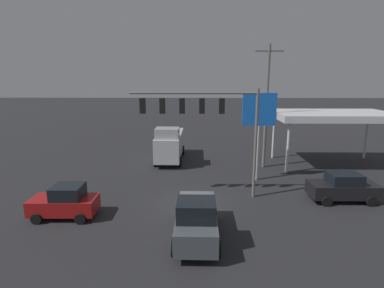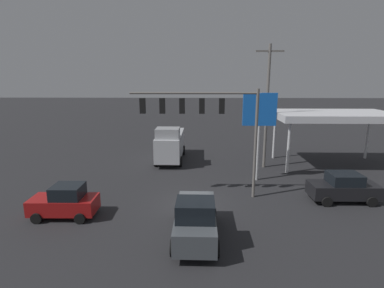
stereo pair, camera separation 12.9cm
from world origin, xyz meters
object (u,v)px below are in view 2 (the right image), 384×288
at_px(pickup_parked, 196,219).
at_px(delivery_truck, 170,144).
at_px(utility_pole, 267,105).
at_px(sedan_waiting, 343,187).
at_px(traffic_signal_assembly, 203,114).
at_px(price_sign, 259,115).
at_px(hatchback_crossing, 65,202).

relative_size(pickup_parked, delivery_truck, 0.76).
xyz_separation_m(utility_pole, pickup_parked, (6.17, 12.63, -4.61)).
bearing_deg(sedan_waiting, delivery_truck, -38.64).
distance_m(utility_pole, delivery_truck, 9.88).
bearing_deg(delivery_truck, pickup_parked, 11.02).
height_order(traffic_signal_assembly, sedan_waiting, traffic_signal_assembly).
bearing_deg(utility_pole, delivery_truck, -13.17).
bearing_deg(delivery_truck, traffic_signal_assembly, 19.61).
xyz_separation_m(traffic_signal_assembly, delivery_truck, (3.08, -9.09, -4.02)).
bearing_deg(delivery_truck, price_sign, 54.04).
bearing_deg(sedan_waiting, hatchback_crossing, 7.97).
height_order(delivery_truck, hatchback_crossing, delivery_truck).
height_order(traffic_signal_assembly, pickup_parked, traffic_signal_assembly).
distance_m(traffic_signal_assembly, utility_pole, 9.06).
relative_size(traffic_signal_assembly, price_sign, 1.21).
height_order(pickup_parked, hatchback_crossing, pickup_parked).
bearing_deg(hatchback_crossing, price_sign, -152.36).
distance_m(traffic_signal_assembly, pickup_parked, 7.27).
relative_size(traffic_signal_assembly, sedan_waiting, 1.89).
bearing_deg(pickup_parked, utility_pole, 154.65).
xyz_separation_m(delivery_truck, hatchback_crossing, (5.10, 12.35, -0.75)).
bearing_deg(pickup_parked, delivery_truck, -169.19).
bearing_deg(delivery_truck, hatchback_crossing, -21.54).
xyz_separation_m(traffic_signal_assembly, sedan_waiting, (-9.33, 0.60, -4.77)).
relative_size(pickup_parked, hatchback_crossing, 1.37).
relative_size(traffic_signal_assembly, pickup_parked, 1.60).
bearing_deg(pickup_parked, hatchback_crossing, -106.16).
distance_m(price_sign, hatchback_crossing, 14.89).
relative_size(utility_pole, hatchback_crossing, 2.84).
bearing_deg(pickup_parked, traffic_signal_assembly, 176.05).
distance_m(price_sign, sedan_waiting, 7.74).
relative_size(price_sign, pickup_parked, 1.33).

